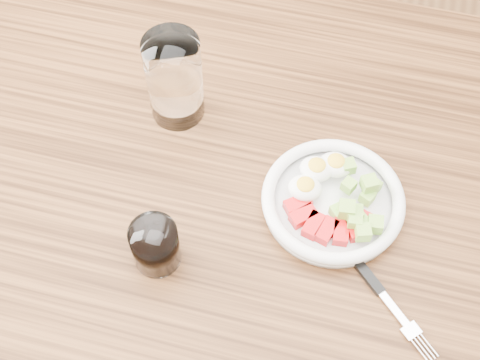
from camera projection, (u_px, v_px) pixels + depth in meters
name	position (u px, v px, depth m)	size (l,w,h in m)	color
ground	(243.00, 358.00, 1.61)	(4.00, 4.00, 0.00)	brown
dining_table	(245.00, 231.00, 1.04)	(1.50, 0.90, 0.77)	brown
bowl	(333.00, 199.00, 0.93)	(0.20, 0.20, 0.05)	white
fork	(372.00, 281.00, 0.88)	(0.16, 0.15, 0.01)	black
water_glass	(174.00, 79.00, 0.97)	(0.08, 0.08, 0.15)	white
coffee_glass	(155.00, 246.00, 0.87)	(0.06, 0.06, 0.07)	white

